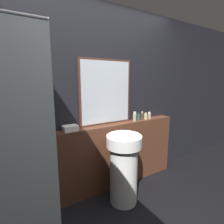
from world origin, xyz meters
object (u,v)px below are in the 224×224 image
object	(u,v)px
lotion_bottle	(142,116)
pedestal_sink	(124,166)
body_wash_bottle	(146,116)
conditioner_bottle	(139,117)
hand_soap_bottle	(149,116)
mirror	(106,92)
shampoo_bottle	(135,117)
towel_stack	(70,128)

from	to	relation	value
lotion_bottle	pedestal_sink	bearing A→B (deg)	-148.87
lotion_bottle	body_wash_bottle	bearing A→B (deg)	0.00
conditioner_bottle	hand_soap_bottle	world-z (taller)	conditioner_bottle
pedestal_sink	mirror	distance (m)	0.98
pedestal_sink	conditioner_bottle	size ratio (longest dim) A/B	7.39
pedestal_sink	mirror	world-z (taller)	mirror
shampoo_bottle	towel_stack	bearing A→B (deg)	180.00
shampoo_bottle	conditioner_bottle	distance (m)	0.08
towel_stack	shampoo_bottle	world-z (taller)	shampoo_bottle
towel_stack	shampoo_bottle	distance (m)	0.98
mirror	body_wash_bottle	size ratio (longest dim) A/B	8.61
body_wash_bottle	hand_soap_bottle	distance (m)	0.08
towel_stack	shampoo_bottle	size ratio (longest dim) A/B	1.26
towel_stack	body_wash_bottle	world-z (taller)	body_wash_bottle
shampoo_bottle	hand_soap_bottle	bearing A→B (deg)	0.00
pedestal_sink	lotion_bottle	bearing A→B (deg)	31.13
towel_stack	lotion_bottle	distance (m)	1.13
pedestal_sink	body_wash_bottle	distance (m)	0.90
shampoo_bottle	lotion_bottle	bearing A→B (deg)	0.00
conditioner_bottle	pedestal_sink	bearing A→B (deg)	-145.58
towel_stack	pedestal_sink	bearing A→B (deg)	-33.75
mirror	conditioner_bottle	world-z (taller)	mirror
conditioner_bottle	mirror	bearing A→B (deg)	173.34
pedestal_sink	mirror	xyz separation A→B (m)	(-0.01, 0.42, 0.88)
shampoo_bottle	hand_soap_bottle	xyz separation A→B (m)	(0.29, 0.00, -0.02)
lotion_bottle	body_wash_bottle	world-z (taller)	lotion_bottle
towel_stack	lotion_bottle	bearing A→B (deg)	0.00
pedestal_sink	lotion_bottle	xyz separation A→B (m)	(0.59, 0.36, 0.50)
lotion_bottle	hand_soap_bottle	world-z (taller)	lotion_bottle
shampoo_bottle	body_wash_bottle	size ratio (longest dim) A/B	1.37
lotion_bottle	conditioner_bottle	bearing A→B (deg)	180.00
mirror	hand_soap_bottle	xyz separation A→B (m)	(0.75, -0.06, -0.39)
towel_stack	conditioner_bottle	world-z (taller)	conditioner_bottle
hand_soap_bottle	shampoo_bottle	bearing A→B (deg)	180.00
shampoo_bottle	lotion_bottle	distance (m)	0.15
pedestal_sink	towel_stack	xyz separation A→B (m)	(-0.54, 0.36, 0.48)
body_wash_bottle	shampoo_bottle	bearing A→B (deg)	180.00
pedestal_sink	lotion_bottle	distance (m)	0.86
shampoo_bottle	conditioner_bottle	size ratio (longest dim) A/B	1.15
shampoo_bottle	body_wash_bottle	bearing A→B (deg)	0.00
pedestal_sink	shampoo_bottle	distance (m)	0.77
towel_stack	conditioner_bottle	distance (m)	1.06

